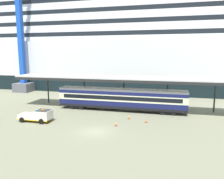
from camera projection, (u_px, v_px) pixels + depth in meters
name	position (u px, v px, depth m)	size (l,w,h in m)	color
ground_plane	(95.00, 131.00, 29.66)	(400.00, 400.00, 0.00)	#72735A
cruise_ship	(77.00, 48.00, 72.44)	(161.48, 28.80, 35.23)	black
platform_canopy	(122.00, 78.00, 40.00)	(41.27, 5.35, 6.25)	#BDBDBD
train_carriage	(121.00, 98.00, 40.19)	(23.48, 2.81, 4.11)	black
service_truck	(38.00, 115.00, 33.82)	(5.21, 2.27, 2.02)	silver
traffic_cone_near	(116.00, 123.00, 31.87)	(0.36, 0.36, 0.75)	black
traffic_cone_mid	(146.00, 121.00, 33.47)	(0.36, 0.36, 0.60)	black
traffic_cone_far	(129.00, 117.00, 35.34)	(0.36, 0.36, 0.65)	black
dockside_crane	(21.00, 21.00, 57.79)	(11.63, 4.40, 62.63)	#595960
quay_bollard	(40.00, 115.00, 35.58)	(0.48, 0.48, 0.96)	black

